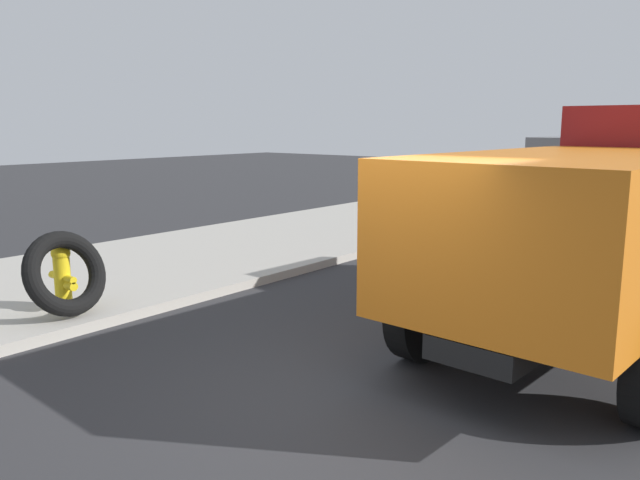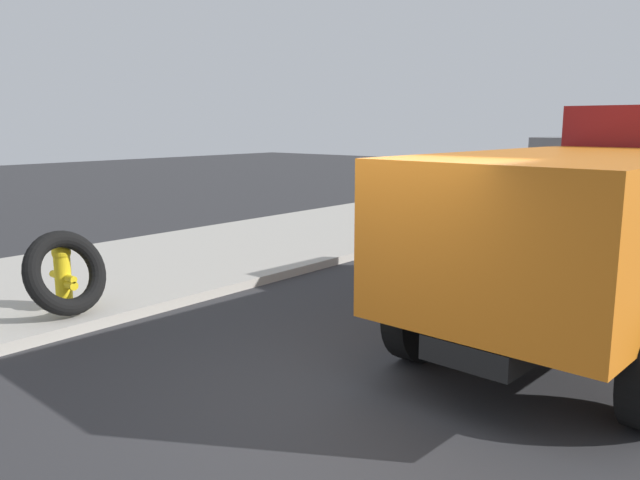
{
  "view_description": "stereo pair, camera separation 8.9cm",
  "coord_description": "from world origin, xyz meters",
  "px_view_note": "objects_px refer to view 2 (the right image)",
  "views": [
    {
      "loc": [
        -4.81,
        -3.43,
        2.73
      ],
      "look_at": [
        2.32,
        2.4,
        1.03
      ],
      "focal_mm": 35.44,
      "sensor_mm": 36.0,
      "label": 1
    },
    {
      "loc": [
        -4.75,
        -3.5,
        2.73
      ],
      "look_at": [
        2.32,
        2.4,
        1.03
      ],
      "focal_mm": 35.44,
      "sensor_mm": 36.0,
      "label": 2
    }
  ],
  "objects_px": {
    "dump_truck_gray": "(621,164)",
    "loose_tire": "(66,273)",
    "fire_hydrant": "(63,274)",
    "dump_truck_orange": "(612,212)"
  },
  "relations": [
    {
      "from": "dump_truck_orange",
      "to": "loose_tire",
      "type": "bearing_deg",
      "value": 127.78
    },
    {
      "from": "fire_hydrant",
      "to": "dump_truck_gray",
      "type": "height_order",
      "value": "dump_truck_gray"
    },
    {
      "from": "dump_truck_gray",
      "to": "dump_truck_orange",
      "type": "bearing_deg",
      "value": -165.85
    },
    {
      "from": "fire_hydrant",
      "to": "loose_tire",
      "type": "bearing_deg",
      "value": -111.74
    },
    {
      "from": "fire_hydrant",
      "to": "loose_tire",
      "type": "height_order",
      "value": "loose_tire"
    },
    {
      "from": "dump_truck_gray",
      "to": "loose_tire",
      "type": "bearing_deg",
      "value": 168.77
    },
    {
      "from": "dump_truck_orange",
      "to": "dump_truck_gray",
      "type": "xyz_separation_m",
      "value": [
        10.71,
        2.7,
        0.0
      ]
    },
    {
      "from": "loose_tire",
      "to": "dump_truck_gray",
      "type": "xyz_separation_m",
      "value": [
        15.13,
        -3.0,
        0.87
      ]
    },
    {
      "from": "dump_truck_orange",
      "to": "fire_hydrant",
      "type": "bearing_deg",
      "value": 125.46
    },
    {
      "from": "fire_hydrant",
      "to": "loose_tire",
      "type": "xyz_separation_m",
      "value": [
        -0.13,
        -0.32,
        0.09
      ]
    }
  ]
}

